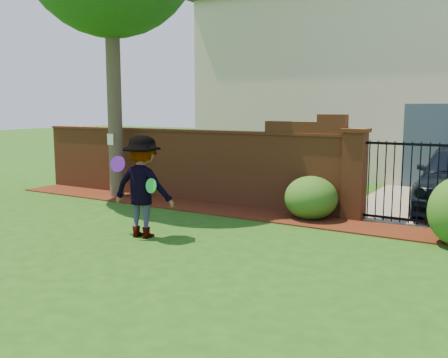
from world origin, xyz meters
The scene contains 12 objects.
ground centered at (0.00, 0.00, -0.01)m, with size 80.00×80.00×0.01m, color #1C4812.
mulch_bed centered at (-0.95, 3.34, 0.01)m, with size 11.10×1.08×0.03m, color #38150A.
brick_wall centered at (-2.01, 4.00, 0.93)m, with size 8.70×0.31×2.16m.
pillar_left centered at (2.40, 4.00, 0.96)m, with size 0.50×0.50×1.88m.
iron_gate centered at (3.50, 4.00, 0.85)m, with size 1.78×0.03×1.60m.
driveway centered at (3.50, 8.00, 0.01)m, with size 3.20×8.00×0.01m, color gray.
house centered at (1.00, 12.00, 3.16)m, with size 12.40×6.40×6.30m.
paper_notice centered at (-3.60, 3.21, 1.50)m, with size 0.20×0.01×0.28m, color white.
shrub_left centered at (1.65, 3.54, 0.45)m, with size 1.10×1.10×0.90m, color #1A5318.
man centered at (-0.40, 0.64, 0.91)m, with size 1.17×0.68×1.82m, color gray.
frisbee_purple centered at (-0.72, 0.40, 1.32)m, with size 0.29×0.29×0.03m, color #691CB1.
frisbee_green centered at (-0.05, 0.48, 0.98)m, with size 0.25×0.25×0.02m, color green.
Camera 1 is at (5.38, -6.07, 2.31)m, focal length 40.13 mm.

